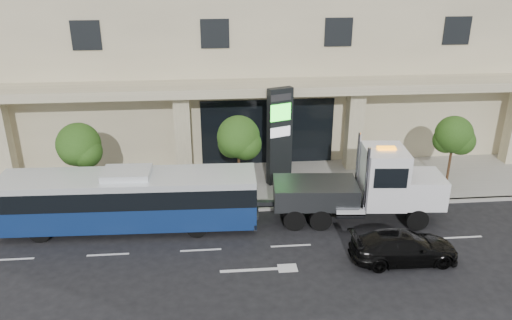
{
  "coord_description": "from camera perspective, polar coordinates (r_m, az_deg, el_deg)",
  "views": [
    {
      "loc": [
        -3.28,
        -20.43,
        11.94
      ],
      "look_at": [
        -1.24,
        2.0,
        2.76
      ],
      "focal_mm": 35.0,
      "sensor_mm": 36.0,
      "label": 1
    }
  ],
  "objects": [
    {
      "name": "tree_mid",
      "position": [
        25.58,
        -1.96,
        2.31
      ],
      "size": [
        2.28,
        2.2,
        4.38
      ],
      "color": "#422B19",
      "rests_on": "sidewalk"
    },
    {
      "name": "black_sedan",
      "position": [
        22.16,
        16.54,
        -9.48
      ],
      "size": [
        4.55,
        1.87,
        1.32
      ],
      "primitive_type": "imported",
      "rotation": [
        0.0,
        0.0,
        1.58
      ],
      "color": "black",
      "rests_on": "ground"
    },
    {
      "name": "signage_pylon",
      "position": [
        27.2,
        2.71,
        2.76
      ],
      "size": [
        1.43,
        0.93,
        5.44
      ],
      "rotation": [
        0.0,
        0.0,
        0.35
      ],
      "color": "black",
      "rests_on": "sidewalk"
    },
    {
      "name": "ground",
      "position": [
        23.9,
        3.43,
        -7.86
      ],
      "size": [
        120.0,
        120.0,
        0.0
      ],
      "primitive_type": "plane",
      "color": "black",
      "rests_on": "ground"
    },
    {
      "name": "tree_left",
      "position": [
        26.46,
        -19.52,
        1.35
      ],
      "size": [
        2.27,
        2.2,
        4.22
      ],
      "color": "#422B19",
      "rests_on": "sidewalk"
    },
    {
      "name": "tree_right",
      "position": [
        28.64,
        21.7,
        2.44
      ],
      "size": [
        2.1,
        2.0,
        4.04
      ],
      "color": "#422B19",
      "rests_on": "sidewalk"
    },
    {
      "name": "tow_truck",
      "position": [
        24.46,
        12.4,
        -3.11
      ],
      "size": [
        9.17,
        2.89,
        4.16
      ],
      "rotation": [
        0.0,
        0.0,
        -0.08
      ],
      "color": "#2D3033",
      "rests_on": "ground"
    },
    {
      "name": "curb",
      "position": [
        25.59,
        2.78,
        -5.49
      ],
      "size": [
        120.0,
        0.3,
        0.15
      ],
      "primitive_type": "cube",
      "color": "gray",
      "rests_on": "ground"
    },
    {
      "name": "sidewalk",
      "position": [
        28.26,
        1.96,
        -2.68
      ],
      "size": [
        120.0,
        6.0,
        0.15
      ],
      "primitive_type": "cube",
      "color": "gray",
      "rests_on": "ground"
    },
    {
      "name": "city_bus",
      "position": [
        23.99,
        -14.28,
        -4.33
      ],
      "size": [
        11.84,
        2.83,
        2.98
      ],
      "rotation": [
        0.0,
        0.0,
        -0.03
      ],
      "color": "black",
      "rests_on": "ground"
    }
  ]
}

